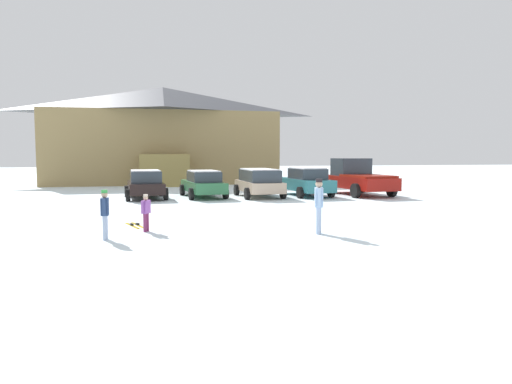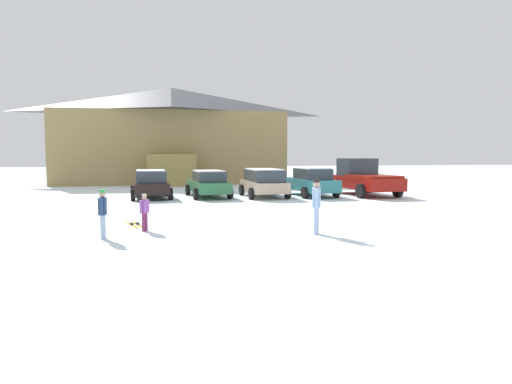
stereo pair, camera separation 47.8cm
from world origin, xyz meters
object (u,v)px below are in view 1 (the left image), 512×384
pickup_truck (358,178)px  parked_black_sedan (145,184)px  skier_child_in_purple_jacket (146,211)px  skier_teen_in_navy_coat (105,212)px  parked_green_coupe (203,183)px  pair_of_skis (135,225)px  ski_lodge (163,135)px  parked_beige_suv (259,182)px  skier_adult_in_blue_parka (319,203)px  parked_teal_hatchback (306,181)px

pickup_truck → parked_black_sedan: bearing=179.2°
skier_child_in_purple_jacket → skier_teen_in_navy_coat: bearing=-134.0°
parked_green_coupe → skier_teen_in_navy_coat: bearing=-107.9°
skier_child_in_purple_jacket → pair_of_skis: size_ratio=0.80×
parked_green_coupe → pair_of_skis: (-3.26, -9.77, -0.75)m
ski_lodge → parked_beige_suv: ski_lodge is taller
skier_adult_in_blue_parka → ski_lodge: bearing=98.9°
parked_black_sedan → pickup_truck: 12.26m
skier_child_in_purple_jacket → pair_of_skis: 1.48m
ski_lodge → parked_teal_hatchback: size_ratio=4.02×
parked_black_sedan → parked_green_coupe: parked_black_sedan is taller
pair_of_skis → parked_green_coupe: bearing=71.6°
parked_black_sedan → skier_adult_in_blue_parka: 13.53m
parked_beige_suv → pair_of_skis: size_ratio=2.98×
parked_beige_suv → parked_black_sedan: bearing=176.0°
parked_green_coupe → pickup_truck: size_ratio=0.88×
parked_black_sedan → skier_child_in_purple_jacket: 10.92m
skier_teen_in_navy_coat → parked_teal_hatchback: bearing=50.1°
parked_black_sedan → skier_child_in_purple_jacket: bearing=-88.5°
skier_adult_in_blue_parka → parked_teal_hatchback: bearing=73.2°
parked_green_coupe → pair_of_skis: 10.33m
skier_child_in_purple_jacket → skier_teen_in_navy_coat: (-1.09, -1.12, 0.14)m
parked_green_coupe → skier_child_in_purple_jacket: 11.41m
parked_teal_hatchback → skier_child_in_purple_jacket: bearing=-129.5°
skier_child_in_purple_jacket → pair_of_skis: skier_child_in_purple_jacket is taller
parked_black_sedan → parked_green_coupe: bearing=2.4°
parked_black_sedan → skier_adult_in_blue_parka: size_ratio=2.50×
parked_beige_suv → pickup_truck: pickup_truck is taller
ski_lodge → parked_teal_hatchback: (7.84, -14.56, -3.22)m
skier_teen_in_navy_coat → pair_of_skis: 2.62m
parked_green_coupe → skier_child_in_purple_jacket: bearing=-104.5°
parked_green_coupe → skier_teen_in_navy_coat: parked_green_coupe is taller
ski_lodge → parked_teal_hatchback: 16.85m
skier_adult_in_blue_parka → pickup_truck: bearing=60.6°
parked_green_coupe → pickup_truck: bearing=-1.9°
parked_black_sedan → pair_of_skis: 9.67m
parked_green_coupe → parked_beige_suv: size_ratio=1.12×
parked_teal_hatchback → pickup_truck: pickup_truck is taller
ski_lodge → parked_black_sedan: size_ratio=4.51×
parked_green_coupe → skier_adult_in_blue_parka: 12.74m
parked_beige_suv → skier_child_in_purple_jacket: bearing=-119.5°
ski_lodge → skier_teen_in_navy_coat: bearing=-94.3°
ski_lodge → parked_black_sedan: 14.69m
parked_beige_suv → skier_adult_in_blue_parka: bearing=-94.0°
ski_lodge → parked_beige_suv: (5.02, -14.70, -3.19)m
pickup_truck → pair_of_skis: 15.62m
pickup_truck → skier_teen_in_navy_coat: (-13.07, -11.87, -0.20)m
skier_child_in_purple_jacket → skier_adult_in_blue_parka: 5.32m
skier_adult_in_blue_parka → pair_of_skis: bearing=153.2°
skier_teen_in_navy_coat → pair_of_skis: bearing=74.1°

